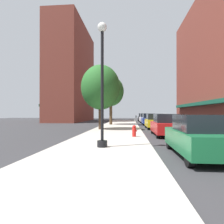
{
  "coord_description": "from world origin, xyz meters",
  "views": [
    {
      "loc": [
        1.32,
        -4.02,
        1.73
      ],
      "look_at": [
        -1.1,
        22.56,
        1.86
      ],
      "focal_mm": 31.41,
      "sensor_mm": 36.0,
      "label": 1
    }
  ],
  "objects_px": {
    "tree_mid": "(101,87)",
    "car_red": "(165,125)",
    "parking_meter_near": "(136,120)",
    "car_green": "(198,136)",
    "lamppost": "(102,82)",
    "tree_near": "(111,91)",
    "car_blue": "(148,119)",
    "car_black": "(142,117)",
    "car_yellow": "(154,121)",
    "fire_hydrant": "(134,131)",
    "car_white": "(145,118)"
  },
  "relations": [
    {
      "from": "tree_mid",
      "to": "car_red",
      "type": "height_order",
      "value": "tree_mid"
    },
    {
      "from": "parking_meter_near",
      "to": "car_green",
      "type": "bearing_deg",
      "value": -82.74
    },
    {
      "from": "lamppost",
      "to": "tree_near",
      "type": "relative_size",
      "value": 0.87
    },
    {
      "from": "lamppost",
      "to": "car_red",
      "type": "relative_size",
      "value": 1.37
    },
    {
      "from": "car_blue",
      "to": "car_green",
      "type": "bearing_deg",
      "value": -89.01
    },
    {
      "from": "tree_mid",
      "to": "car_black",
      "type": "distance_m",
      "value": 23.77
    },
    {
      "from": "lamppost",
      "to": "car_yellow",
      "type": "distance_m",
      "value": 13.5
    },
    {
      "from": "lamppost",
      "to": "tree_near",
      "type": "height_order",
      "value": "tree_near"
    },
    {
      "from": "parking_meter_near",
      "to": "tree_near",
      "type": "xyz_separation_m",
      "value": [
        -3.39,
        4.07,
        3.81
      ]
    },
    {
      "from": "fire_hydrant",
      "to": "car_red",
      "type": "relative_size",
      "value": 0.18
    },
    {
      "from": "parking_meter_near",
      "to": "tree_mid",
      "type": "bearing_deg",
      "value": -131.61
    },
    {
      "from": "tree_mid",
      "to": "car_black",
      "type": "xyz_separation_m",
      "value": [
        5.57,
        22.84,
        -3.45
      ]
    },
    {
      "from": "lamppost",
      "to": "tree_near",
      "type": "xyz_separation_m",
      "value": [
        -1.36,
        18.2,
        1.55
      ]
    },
    {
      "from": "car_yellow",
      "to": "car_blue",
      "type": "distance_m",
      "value": 6.85
    },
    {
      "from": "car_yellow",
      "to": "lamppost",
      "type": "bearing_deg",
      "value": -105.85
    },
    {
      "from": "car_red",
      "to": "car_white",
      "type": "xyz_separation_m",
      "value": [
        0.0,
        20.77,
        0.0
      ]
    },
    {
      "from": "car_green",
      "to": "car_black",
      "type": "distance_m",
      "value": 34.07
    },
    {
      "from": "parking_meter_near",
      "to": "car_green",
      "type": "relative_size",
      "value": 0.3
    },
    {
      "from": "tree_near",
      "to": "car_blue",
      "type": "bearing_deg",
      "value": 13.88
    },
    {
      "from": "parking_meter_near",
      "to": "car_red",
      "type": "height_order",
      "value": "car_red"
    },
    {
      "from": "tree_near",
      "to": "car_blue",
      "type": "relative_size",
      "value": 1.57
    },
    {
      "from": "parking_meter_near",
      "to": "car_yellow",
      "type": "distance_m",
      "value": 2.44
    },
    {
      "from": "car_green",
      "to": "car_black",
      "type": "xyz_separation_m",
      "value": [
        0.0,
        34.07,
        0.0
      ]
    },
    {
      "from": "tree_near",
      "to": "car_green",
      "type": "bearing_deg",
      "value": -74.59
    },
    {
      "from": "tree_mid",
      "to": "car_white",
      "type": "height_order",
      "value": "tree_mid"
    },
    {
      "from": "lamppost",
      "to": "parking_meter_near",
      "type": "relative_size",
      "value": 4.5
    },
    {
      "from": "car_red",
      "to": "lamppost",
      "type": "bearing_deg",
      "value": -122.86
    },
    {
      "from": "parking_meter_near",
      "to": "tree_mid",
      "type": "xyz_separation_m",
      "value": [
        -3.62,
        -4.08,
        3.31
      ]
    },
    {
      "from": "fire_hydrant",
      "to": "car_green",
      "type": "relative_size",
      "value": 0.18
    },
    {
      "from": "lamppost",
      "to": "fire_hydrant",
      "type": "relative_size",
      "value": 7.47
    },
    {
      "from": "lamppost",
      "to": "fire_hydrant",
      "type": "distance_m",
      "value": 5.24
    },
    {
      "from": "car_red",
      "to": "car_black",
      "type": "distance_m",
      "value": 26.98
    },
    {
      "from": "car_blue",
      "to": "car_black",
      "type": "xyz_separation_m",
      "value": [
        0.0,
        13.37,
        0.0
      ]
    },
    {
      "from": "lamppost",
      "to": "parking_meter_near",
      "type": "bearing_deg",
      "value": 81.81
    },
    {
      "from": "car_green",
      "to": "car_blue",
      "type": "height_order",
      "value": "same"
    },
    {
      "from": "fire_hydrant",
      "to": "car_black",
      "type": "relative_size",
      "value": 0.18
    },
    {
      "from": "car_yellow",
      "to": "car_white",
      "type": "bearing_deg",
      "value": 91.59
    },
    {
      "from": "parking_meter_near",
      "to": "car_yellow",
      "type": "height_order",
      "value": "car_yellow"
    },
    {
      "from": "tree_mid",
      "to": "car_white",
      "type": "relative_size",
      "value": 1.48
    },
    {
      "from": "fire_hydrant",
      "to": "car_blue",
      "type": "bearing_deg",
      "value": 81.13
    },
    {
      "from": "car_white",
      "to": "parking_meter_near",
      "type": "bearing_deg",
      "value": -98.1
    },
    {
      "from": "car_green",
      "to": "car_red",
      "type": "xyz_separation_m",
      "value": [
        0.0,
        7.09,
        0.0
      ]
    },
    {
      "from": "car_white",
      "to": "car_black",
      "type": "xyz_separation_m",
      "value": [
        0.0,
        6.22,
        0.0
      ]
    },
    {
      "from": "tree_mid",
      "to": "car_blue",
      "type": "bearing_deg",
      "value": 59.53
    },
    {
      "from": "parking_meter_near",
      "to": "tree_mid",
      "type": "distance_m",
      "value": 6.38
    },
    {
      "from": "car_white",
      "to": "car_yellow",
      "type": "bearing_deg",
      "value": -89.27
    },
    {
      "from": "tree_near",
      "to": "tree_mid",
      "type": "distance_m",
      "value": 8.17
    },
    {
      "from": "parking_meter_near",
      "to": "car_black",
      "type": "xyz_separation_m",
      "value": [
        1.95,
        18.76,
        -0.14
      ]
    },
    {
      "from": "tree_mid",
      "to": "car_red",
      "type": "bearing_deg",
      "value": -36.61
    },
    {
      "from": "car_blue",
      "to": "tree_near",
      "type": "bearing_deg",
      "value": -165.13
    }
  ]
}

